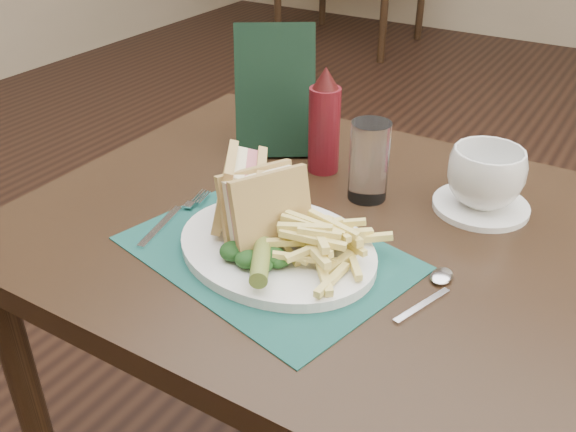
# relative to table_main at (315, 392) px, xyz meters

# --- Properties ---
(floor) EXTENTS (7.00, 7.00, 0.00)m
(floor) POSITION_rel_table_main_xyz_m (0.00, 0.50, -0.38)
(floor) COLOR black
(floor) RESTS_ON ground
(table_main) EXTENTS (0.90, 0.75, 0.75)m
(table_main) POSITION_rel_table_main_xyz_m (0.00, 0.00, 0.00)
(table_main) COLOR black
(table_main) RESTS_ON ground
(placemat) EXTENTS (0.44, 0.35, 0.00)m
(placemat) POSITION_rel_table_main_xyz_m (-0.02, -0.13, 0.38)
(placemat) COLOR #164942
(placemat) RESTS_ON table_main
(plate) EXTENTS (0.34, 0.29, 0.01)m
(plate) POSITION_rel_table_main_xyz_m (-0.00, -0.12, 0.38)
(plate) COLOR white
(plate) RESTS_ON placemat
(sandwich_half_a) EXTENTS (0.12, 0.13, 0.11)m
(sandwich_half_a) POSITION_rel_table_main_xyz_m (-0.10, -0.11, 0.45)
(sandwich_half_a) COLOR tan
(sandwich_half_a) RESTS_ON plate
(sandwich_half_b) EXTENTS (0.12, 0.14, 0.11)m
(sandwich_half_b) POSITION_rel_table_main_xyz_m (-0.04, -0.11, 0.45)
(sandwich_half_b) COLOR tan
(sandwich_half_b) RESTS_ON plate
(kale_garnish) EXTENTS (0.11, 0.08, 0.03)m
(kale_garnish) POSITION_rel_table_main_xyz_m (-0.00, -0.17, 0.41)
(kale_garnish) COLOR #133613
(kale_garnish) RESTS_ON plate
(pickle_spear) EXTENTS (0.08, 0.12, 0.03)m
(pickle_spear) POSITION_rel_table_main_xyz_m (0.01, -0.18, 0.41)
(pickle_spear) COLOR olive
(pickle_spear) RESTS_ON plate
(fries_pile) EXTENTS (0.18, 0.20, 0.06)m
(fries_pile) POSITION_rel_table_main_xyz_m (0.06, -0.11, 0.42)
(fries_pile) COLOR #FDE97E
(fries_pile) RESTS_ON plate
(fork) EXTENTS (0.07, 0.17, 0.01)m
(fork) POSITION_rel_table_main_xyz_m (-0.19, -0.12, 0.38)
(fork) COLOR silver
(fork) RESTS_ON placemat
(spoon) EXTENTS (0.08, 0.15, 0.01)m
(spoon) POSITION_rel_table_main_xyz_m (0.21, -0.10, 0.38)
(spoon) COLOR silver
(spoon) RESTS_ON table_main
(saucer) EXTENTS (0.19, 0.19, 0.01)m
(saucer) POSITION_rel_table_main_xyz_m (0.20, 0.16, 0.38)
(saucer) COLOR white
(saucer) RESTS_ON table_main
(coffee_cup) EXTENTS (0.17, 0.17, 0.09)m
(coffee_cup) POSITION_rel_table_main_xyz_m (0.20, 0.16, 0.43)
(coffee_cup) COLOR white
(coffee_cup) RESTS_ON saucer
(drinking_glass) EXTENTS (0.08, 0.08, 0.13)m
(drinking_glass) POSITION_rel_table_main_xyz_m (0.03, 0.10, 0.44)
(drinking_glass) COLOR white
(drinking_glass) RESTS_ON table_main
(ketchup_bottle) EXTENTS (0.07, 0.07, 0.19)m
(ketchup_bottle) POSITION_rel_table_main_xyz_m (-0.08, 0.15, 0.47)
(ketchup_bottle) COLOR #550E16
(ketchup_bottle) RESTS_ON table_main
(check_presenter) EXTENTS (0.17, 0.15, 0.23)m
(check_presenter) POSITION_rel_table_main_xyz_m (-0.19, 0.17, 0.49)
(check_presenter) COLOR black
(check_presenter) RESTS_ON table_main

